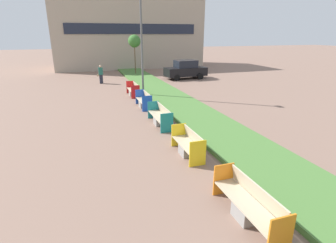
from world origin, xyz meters
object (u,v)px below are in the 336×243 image
(bench_orange_frame, at_px, (248,206))
(pedestrian_walking, at_px, (101,74))
(bench_blue_frame, at_px, (144,102))
(parked_car_distant, at_px, (186,70))
(bench_yellow_frame, at_px, (188,146))
(street_lamp_post, at_px, (141,34))
(bench_teal_frame, at_px, (160,118))
(bench_red_frame, at_px, (133,91))
(sapling_tree_far, at_px, (134,41))

(bench_orange_frame, relative_size, pedestrian_walking, 1.41)
(bench_blue_frame, height_order, parked_car_distant, parked_car_distant)
(bench_orange_frame, distance_m, pedestrian_walking, 20.44)
(bench_yellow_frame, distance_m, street_lamp_post, 10.85)
(bench_teal_frame, distance_m, bench_red_frame, 6.94)
(bench_teal_frame, relative_size, sapling_tree_far, 0.56)
(bench_orange_frame, distance_m, bench_blue_frame, 11.05)
(bench_red_frame, relative_size, street_lamp_post, 0.25)
(bench_teal_frame, xyz_separation_m, bench_blue_frame, (-0.01, 3.51, -0.01))
(sapling_tree_far, bearing_deg, bench_blue_frame, -99.41)
(bench_yellow_frame, relative_size, bench_teal_frame, 0.79)
(bench_red_frame, bearing_deg, parked_car_distant, 42.13)
(bench_blue_frame, distance_m, bench_red_frame, 3.43)
(bench_yellow_frame, xyz_separation_m, bench_red_frame, (0.00, 10.62, 0.00))
(bench_blue_frame, relative_size, bench_red_frame, 0.98)
(bench_yellow_frame, relative_size, bench_red_frame, 0.96)
(bench_yellow_frame, relative_size, sapling_tree_far, 0.44)
(bench_orange_frame, xyz_separation_m, bench_yellow_frame, (-0.01, 3.86, -0.01))
(sapling_tree_far, xyz_separation_m, pedestrian_walking, (-4.09, -4.21, -2.76))
(bench_teal_frame, height_order, bench_red_frame, same)
(bench_orange_frame, bearing_deg, bench_yellow_frame, 90.08)
(bench_red_frame, relative_size, pedestrian_walking, 1.18)
(bench_yellow_frame, distance_m, bench_red_frame, 10.62)
(bench_yellow_frame, height_order, parked_car_distant, parked_car_distant)
(bench_red_frame, bearing_deg, bench_blue_frame, -90.01)
(bench_yellow_frame, xyz_separation_m, bench_blue_frame, (0.00, 7.19, 0.00))
(bench_red_frame, distance_m, sapling_tree_far, 10.83)
(sapling_tree_far, bearing_deg, pedestrian_walking, -134.22)
(bench_yellow_frame, bearing_deg, bench_red_frame, 89.99)
(bench_yellow_frame, relative_size, street_lamp_post, 0.24)
(bench_blue_frame, distance_m, pedestrian_walking, 9.50)
(bench_yellow_frame, relative_size, parked_car_distant, 0.44)
(bench_red_frame, height_order, parked_car_distant, parked_car_distant)
(sapling_tree_far, bearing_deg, bench_red_frame, -102.52)
(bench_blue_frame, xyz_separation_m, parked_car_distant, (6.58, 9.38, 0.55))
(bench_orange_frame, height_order, pedestrian_walking, pedestrian_walking)
(bench_yellow_frame, xyz_separation_m, street_lamp_post, (0.61, 10.05, 4.03))
(sapling_tree_far, xyz_separation_m, parked_car_distant, (4.34, -4.13, -2.70))
(bench_teal_frame, relative_size, street_lamp_post, 0.30)
(bench_orange_frame, relative_size, street_lamp_post, 0.30)
(bench_teal_frame, distance_m, parked_car_distant, 14.48)
(bench_teal_frame, height_order, pedestrian_walking, pedestrian_walking)
(street_lamp_post, height_order, pedestrian_walking, street_lamp_post)
(bench_teal_frame, xyz_separation_m, street_lamp_post, (0.61, 6.37, 4.02))
(bench_orange_frame, height_order, bench_blue_frame, same)
(bench_teal_frame, bearing_deg, bench_blue_frame, 90.09)
(bench_orange_frame, distance_m, bench_teal_frame, 7.53)
(bench_orange_frame, relative_size, parked_car_distant, 0.55)
(street_lamp_post, bearing_deg, bench_orange_frame, -92.51)
(street_lamp_post, bearing_deg, bench_red_frame, 137.18)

